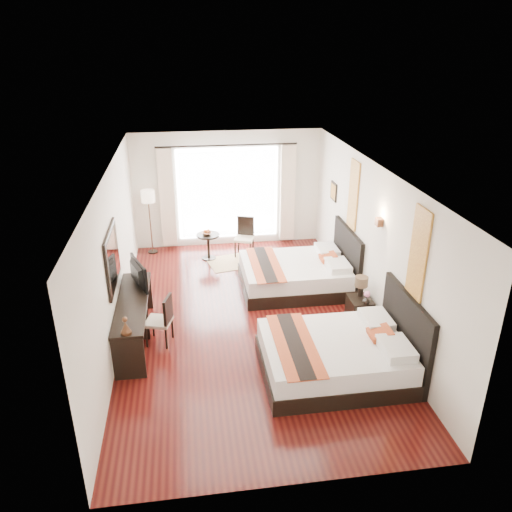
{
  "coord_description": "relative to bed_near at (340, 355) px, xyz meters",
  "views": [
    {
      "loc": [
        -0.99,
        -7.88,
        4.77
      ],
      "look_at": [
        0.2,
        0.33,
        1.12
      ],
      "focal_mm": 35.0,
      "sensor_mm": 36.0,
      "label": 1
    }
  ],
  "objects": [
    {
      "name": "mirror_glass",
      "position": [
        -3.38,
        1.39,
        1.22
      ],
      "size": [
        0.01,
        1.12,
        0.82
      ],
      "primitive_type": "cube",
      "color": "white",
      "rests_on": "mirror_frame"
    },
    {
      "name": "floor",
      "position": [
        -1.19,
        1.78,
        -0.33
      ],
      "size": [
        4.5,
        7.5,
        0.01
      ],
      "primitive_type": "cube",
      "color": "#360A09",
      "rests_on": "ground"
    },
    {
      "name": "ceiling",
      "position": [
        -1.19,
        1.78,
        2.46
      ],
      "size": [
        4.5,
        7.5,
        0.02
      ],
      "primitive_type": "cube",
      "color": "white",
      "rests_on": "wall_headboard"
    },
    {
      "name": "television",
      "position": [
        -3.16,
        1.92,
        0.67
      ],
      "size": [
        0.4,
        0.81,
        0.47
      ],
      "primitive_type": "imported",
      "rotation": [
        0.0,
        0.0,
        1.94
      ],
      "color": "black",
      "rests_on": "console_desk"
    },
    {
      "name": "bed_far",
      "position": [
        0.01,
        2.9,
        -0.0
      ],
      "size": [
        2.21,
        1.72,
        1.25
      ],
      "color": "black",
      "rests_on": "floor"
    },
    {
      "name": "table_lamp",
      "position": [
        0.82,
        1.48,
        0.43
      ],
      "size": [
        0.24,
        0.24,
        0.37
      ],
      "color": "black",
      "rests_on": "nightstand"
    },
    {
      "name": "vase",
      "position": [
        0.84,
        1.22,
        0.24
      ],
      "size": [
        0.18,
        0.18,
        0.14
      ],
      "primitive_type": "imported",
      "rotation": [
        0.0,
        0.0,
        -0.42
      ],
      "color": "black",
      "rests_on": "nightstand"
    },
    {
      "name": "wall_desk",
      "position": [
        -3.43,
        1.78,
        1.07
      ],
      "size": [
        0.01,
        7.5,
        2.8
      ],
      "primitive_type": "cube",
      "color": "silver",
      "rests_on": "floor"
    },
    {
      "name": "wall_sconce",
      "position": [
        1.0,
        1.42,
        1.59
      ],
      "size": [
        0.1,
        0.14,
        0.14
      ],
      "primitive_type": "cube",
      "color": "#4F2F1C",
      "rests_on": "wall_headboard"
    },
    {
      "name": "drape_left",
      "position": [
        -2.64,
        5.41,
        0.95
      ],
      "size": [
        0.35,
        0.14,
        2.35
      ],
      "primitive_type": "cube",
      "color": "beige",
      "rests_on": "floor"
    },
    {
      "name": "side_table",
      "position": [
        -1.74,
        4.64,
        -0.02
      ],
      "size": [
        0.53,
        0.53,
        0.61
      ],
      "primitive_type": "cylinder",
      "color": "black",
      "rests_on": "floor"
    },
    {
      "name": "wall_headboard",
      "position": [
        1.06,
        1.78,
        1.07
      ],
      "size": [
        0.01,
        7.5,
        2.8
      ],
      "primitive_type": "cube",
      "color": "silver",
      "rests_on": "floor"
    },
    {
      "name": "drape_right",
      "position": [
        0.26,
        5.41,
        0.95
      ],
      "size": [
        0.35,
        0.14,
        2.35
      ],
      "primitive_type": "cube",
      "color": "beige",
      "rests_on": "floor"
    },
    {
      "name": "floor_lamp",
      "position": [
        -3.06,
        5.2,
        0.98
      ],
      "size": [
        0.31,
        0.31,
        1.55
      ],
      "color": "black",
      "rests_on": "floor"
    },
    {
      "name": "window_chair",
      "position": [
        -0.89,
        4.74,
        -0.05
      ],
      "size": [
        0.54,
        0.54,
        0.91
      ],
      "rotation": [
        0.0,
        0.0,
        -1.9
      ],
      "color": "#C2B095",
      "rests_on": "floor"
    },
    {
      "name": "mirror_frame",
      "position": [
        -3.41,
        1.39,
        1.22
      ],
      "size": [
        0.04,
        1.25,
        0.95
      ],
      "primitive_type": "cube",
      "color": "black",
      "rests_on": "wall_desk"
    },
    {
      "name": "window_glass",
      "position": [
        -1.19,
        5.51,
        0.97
      ],
      "size": [
        2.4,
        0.02,
        2.2
      ],
      "primitive_type": "cube",
      "color": "white",
      "rests_on": "wall_window"
    },
    {
      "name": "art_panel_far",
      "position": [
        1.04,
        2.9,
        1.62
      ],
      "size": [
        0.03,
        0.5,
        1.35
      ],
      "primitive_type": "cube",
      "color": "brown",
      "rests_on": "wall_headboard"
    },
    {
      "name": "desk_chair",
      "position": [
        -2.75,
        1.25,
        -0.06
      ],
      "size": [
        0.5,
        0.5,
        0.88
      ],
      "rotation": [
        0.0,
        0.0,
        2.86
      ],
      "color": "#C2B095",
      "rests_on": "floor"
    },
    {
      "name": "jute_rug",
      "position": [
        -1.11,
        4.37,
        -0.32
      ],
      "size": [
        1.46,
        1.15,
        0.01
      ],
      "primitive_type": "cube",
      "rotation": [
        0.0,
        0.0,
        0.23
      ],
      "color": "tan",
      "rests_on": "floor"
    },
    {
      "name": "fruit_bowl",
      "position": [
        -1.77,
        4.62,
        0.31
      ],
      "size": [
        0.28,
        0.28,
        0.06
      ],
      "primitive_type": "imported",
      "rotation": [
        0.0,
        0.0,
        -0.31
      ],
      "color": "#432C18",
      "rests_on": "side_table"
    },
    {
      "name": "nightstand",
      "position": [
        0.81,
        1.42,
        -0.09
      ],
      "size": [
        0.39,
        0.49,
        0.47
      ],
      "primitive_type": "cube",
      "color": "black",
      "rests_on": "floor"
    },
    {
      "name": "wall_entry",
      "position": [
        -1.19,
        -1.97,
        1.07
      ],
      "size": [
        4.5,
        0.01,
        2.8
      ],
      "primitive_type": "cube",
      "color": "silver",
      "rests_on": "floor"
    },
    {
      "name": "wall_window",
      "position": [
        -1.19,
        5.52,
        1.07
      ],
      "size": [
        4.5,
        0.01,
        2.8
      ],
      "primitive_type": "cube",
      "color": "silver",
      "rests_on": "floor"
    },
    {
      "name": "bed_near",
      "position": [
        0.0,
        0.0,
        0.0
      ],
      "size": [
        2.24,
        1.74,
        1.26
      ],
      "color": "black",
      "rests_on": "floor"
    },
    {
      "name": "console_desk",
      "position": [
        -3.18,
        1.39,
        0.05
      ],
      "size": [
        0.5,
        2.2,
        0.76
      ],
      "primitive_type": "cube",
      "color": "black",
      "rests_on": "floor"
    },
    {
      "name": "sheer_curtain",
      "position": [
        -1.19,
        5.45,
        0.97
      ],
      "size": [
        2.3,
        0.02,
        2.1
      ],
      "primitive_type": "cube",
      "color": "white",
      "rests_on": "wall_window"
    },
    {
      "name": "art_panel_near",
      "position": [
        1.04,
        0.0,
        1.62
      ],
      "size": [
        0.03,
        0.5,
        1.35
      ],
      "primitive_type": "cube",
      "color": "brown",
      "rests_on": "wall_headboard"
    },
    {
      "name": "bronze_figurine",
      "position": [
        -3.18,
        0.39,
        0.55
      ],
      "size": [
        0.21,
        0.21,
        0.25
      ],
      "primitive_type": null,
      "rotation": [
        0.0,
        0.0,
        0.36
      ],
      "color": "#4F2F1C",
      "rests_on": "console_desk"
    }
  ]
}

